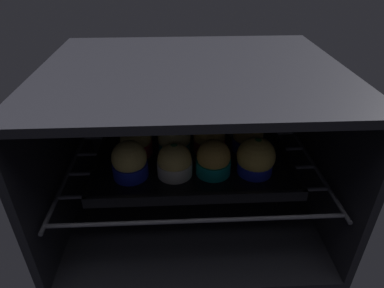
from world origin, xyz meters
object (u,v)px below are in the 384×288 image
Objects in this scene: muffin_row1_col0 at (136,141)px; muffin_row0_col1 at (175,162)px; muffin_row0_col2 at (213,159)px; muffin_row1_col1 at (174,140)px; muffin_row1_col3 at (248,137)px; muffin_row1_col2 at (209,138)px; muffin_row2_col2 at (208,120)px; baking_tray at (192,153)px; muffin_row2_col1 at (175,122)px; muffin_row2_col0 at (139,122)px; muffin_row2_col3 at (241,121)px; muffin_row0_col0 at (130,161)px; muffin_row0_col3 at (256,158)px.

muffin_row0_col1 is at bearing -44.96° from muffin_row1_col0.
muffin_row1_col1 is at bearing 134.33° from muffin_row0_col2.
muffin_row1_col3 is (16.62, 8.92, 0.08)cm from muffin_row0_col1.
muffin_row1_col2 is (-0.01, 8.76, -0.14)cm from muffin_row0_col2.
muffin_row2_col2 is at bearing 26.10° from muffin_row1_col0.
muffin_row0_col1 is (-3.95, -8.61, 3.57)cm from baking_tray.
muffin_row1_col2 is 0.92× the size of muffin_row2_col1.
muffin_row0_col2 is (7.88, 0.12, 0.29)cm from muffin_row0_col1.
muffin_row2_col0 is (0.02, 8.33, 0.37)cm from muffin_row1_col0.
muffin_row1_col3 is at bearing -89.63° from muffin_row2_col3.
muffin_row0_col0 is 0.95× the size of muffin_row2_col2.
muffin_row0_col2 is 1.01× the size of muffin_row1_col3.
muffin_row1_col0 is 0.90× the size of muffin_row2_col1.
muffin_row2_col3 is (-0.05, 7.80, 0.05)cm from muffin_row1_col3.
muffin_row1_col2 and muffin_row2_col3 have the same top height.
baking_tray is at bearing -178.62° from muffin_row1_col3.
muffin_row1_col1 is at bearing 42.93° from muffin_row0_col0.
muffin_row2_col1 is at bearing 134.97° from muffin_row1_col2.
muffin_row0_col0 reaches higher than muffin_row0_col1.
muffin_row1_col2 is at bearing -179.77° from muffin_row1_col3.
muffin_row0_col0 is at bearing -91.70° from muffin_row2_col0.
baking_tray is at bearing -176.06° from muffin_row1_col2.
muffin_row0_col3 reaches higher than muffin_row1_col3.
muffin_row2_col0 is (-16.35, 16.69, 0.17)cm from muffin_row0_col2.
muffin_row1_col1 is at bearing -134.56° from muffin_row2_col2.
muffin_row2_col0 is (-8.44, 8.59, 0.20)cm from muffin_row1_col1.
muffin_row0_col1 is at bearing -89.78° from muffin_row1_col1.
muffin_row2_col0 is at bearing 154.12° from muffin_row1_col2.
baking_tray is 5.68× the size of muffin_row2_col3.
muffin_row0_col1 is 0.95× the size of muffin_row0_col2.
baking_tray is at bearing -33.42° from muffin_row2_col0.
muffin_row2_col2 reaches higher than muffin_row0_col0.
muffin_row1_col0 is 8.34cm from muffin_row2_col0.
muffin_row1_col2 is (7.90, 0.67, -0.11)cm from muffin_row1_col1.
muffin_row2_col0 is at bearing 134.41° from muffin_row0_col2.
muffin_row0_col1 is 0.84× the size of muffin_row2_col0.
muffin_row0_col1 is 0.89× the size of muffin_row0_col3.
muffin_row0_col0 is 1.07× the size of muffin_row2_col3.
muffin_row0_col1 is at bearing -114.64° from baking_tray.
muffin_row0_col0 reaches higher than muffin_row1_col2.
baking_tray is at bearing 5.68° from muffin_row1_col1.
muffin_row0_col2 is at bearing -45.67° from muffin_row1_col1.
muffin_row1_col1 reaches higher than muffin_row1_col3.
muffin_row0_col2 is at bearing -27.05° from muffin_row1_col0.
baking_tray is 5.40cm from muffin_row1_col2.
muffin_row2_col0 is 16.82cm from muffin_row2_col2.
muffin_row0_col3 is 1.08× the size of muffin_row2_col3.
muffin_row0_col1 is 18.86cm from muffin_row1_col3.
muffin_row1_col3 is (0.16, 9.05, -0.35)cm from muffin_row0_col3.
muffin_row1_col0 is 0.95× the size of muffin_row1_col1.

